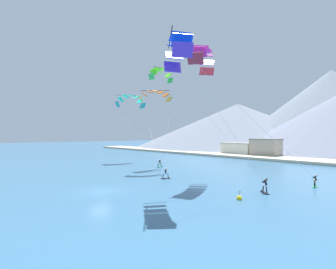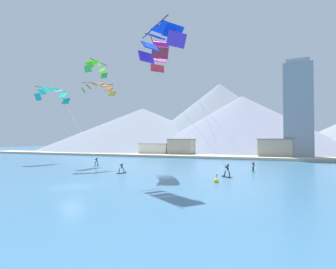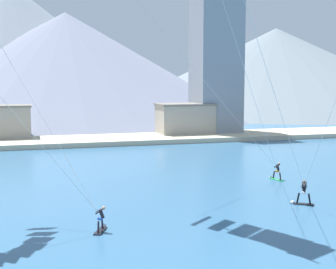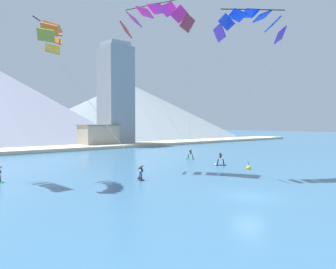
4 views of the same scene
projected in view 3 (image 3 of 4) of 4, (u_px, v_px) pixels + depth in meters
The scene contains 10 objects.
kitesurfer_near_trail at pixel (301, 196), 33.78m from camera, with size 1.66×1.31×1.83m.
kitesurfer_mid_center at pixel (275, 175), 42.36m from camera, with size 0.85×1.78×1.66m.
kitesurfer_far_left at pixel (102, 223), 27.83m from camera, with size 1.09×1.75×1.63m.
shoreline_strip at pixel (72, 141), 67.03m from camera, with size 180.00×10.00×0.70m, color beige.
shore_building_harbour_front at pixel (3, 124), 68.00m from camera, with size 8.08×5.10×5.46m.
shore_building_promenade_mid at pixel (185, 120), 74.24m from camera, with size 8.81×5.80×5.40m.
highrise_tower at pixel (216, 57), 75.71m from camera, with size 7.00×7.00×26.04m.
mountain_peak_central_summit at pixel (275, 69), 145.53m from camera, with size 103.27×103.27×25.25m.
mountain_peak_east_shoulder at pixel (66, 66), 112.96m from camera, with size 89.41×89.41×25.32m.
mountain_peak_far_spur at pixel (7, 48), 124.74m from camera, with size 92.10×92.10×35.65m.
Camera 3 is at (-5.48, -15.24, 8.83)m, focal length 50.00 mm.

